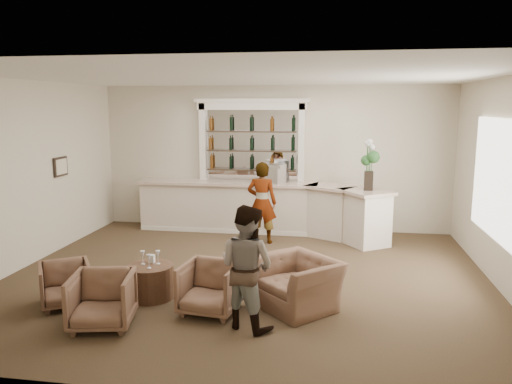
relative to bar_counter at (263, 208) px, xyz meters
The scene contains 19 objects.
ground 3.05m from the bar_counter, 86.88° to the right, with size 8.00×8.00×0.00m, color #4D3E26.
room_shell 2.91m from the bar_counter, 81.89° to the right, with size 8.04×7.02×3.32m.
bar_counter is the anchor object (origin of this frame).
back_bar_alcove 1.55m from the bar_counter, 129.15° to the left, with size 2.64×0.25×3.00m.
cocktail_table 4.26m from the bar_counter, 104.95° to the right, with size 0.70×0.70×0.50m, color #523323.
sommelier 0.86m from the bar_counter, 83.42° to the right, with size 0.62×0.41×1.71m, color gray.
guest 4.88m from the bar_counter, 84.04° to the right, with size 0.79×0.61×1.62m, color gray.
armchair_left 5.09m from the bar_counter, 115.59° to the right, with size 0.68×0.70×0.63m, color brown.
armchair_center 5.33m from the bar_counter, 104.63° to the right, with size 0.77×0.79×0.72m, color brown.
armchair_right 4.49m from the bar_counter, 90.96° to the right, with size 0.76×0.78×0.71m, color brown.
armchair_far 4.26m from the bar_counter, 75.03° to the right, with size 1.10×0.96×0.71m, color brown.
espresso_machine 0.81m from the bar_counter, 13.27° to the left, with size 0.48×0.41×0.43m, color silver.
flower_vase 2.60m from the bar_counter, 14.41° to the right, with size 0.27×0.27×1.03m.
wine_glass_bar_left 0.67m from the bar_counter, 111.78° to the right, with size 0.07×0.07×0.21m, color white, non-canonical shape.
wine_glass_bar_right 1.03m from the bar_counter, ahead, with size 0.07×0.07×0.21m, color white, non-canonical shape.
wine_glass_tbl_a 4.25m from the bar_counter, 106.62° to the right, with size 0.07×0.07×0.21m, color white, non-canonical shape.
wine_glass_tbl_b 4.14m from the bar_counter, 103.90° to the right, with size 0.07×0.07×0.21m, color white, non-canonical shape.
wine_glass_tbl_c 4.36m from the bar_counter, 104.00° to the right, with size 0.07×0.07×0.21m, color white, non-canonical shape.
napkin_holder 4.12m from the bar_counter, 105.72° to the right, with size 0.08×0.08×0.12m, color silver.
Camera 1 is at (1.45, -7.88, 2.85)m, focal length 35.00 mm.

